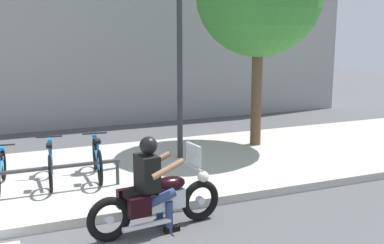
% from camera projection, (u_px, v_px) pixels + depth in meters
% --- Properties ---
extents(motorcycle, '(2.15, 0.72, 1.24)m').
position_uv_depth(motorcycle, '(158.00, 200.00, 7.04)').
color(motorcycle, black).
rests_on(motorcycle, ground).
extents(rider, '(0.67, 0.59, 1.45)m').
position_uv_depth(rider, '(152.00, 177.00, 6.93)').
color(rider, black).
rests_on(rider, ground).
extents(bicycle_3, '(0.48, 1.64, 0.73)m').
position_uv_depth(bicycle_3, '(0.00, 171.00, 8.42)').
color(bicycle_3, black).
rests_on(bicycle_3, sidewalk).
extents(bicycle_4, '(0.48, 1.73, 0.80)m').
position_uv_depth(bicycle_4, '(51.00, 164.00, 8.74)').
color(bicycle_4, black).
rests_on(bicycle_4, sidewalk).
extents(bicycle_5, '(0.48, 1.69, 0.80)m').
position_uv_depth(bicycle_5, '(97.00, 159.00, 9.07)').
color(bicycle_5, black).
rests_on(bicycle_5, sidewalk).
extents(street_lamp, '(0.28, 0.28, 4.59)m').
position_uv_depth(street_lamp, '(180.00, 38.00, 10.03)').
color(street_lamp, '#2D2D33').
rests_on(street_lamp, ground).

